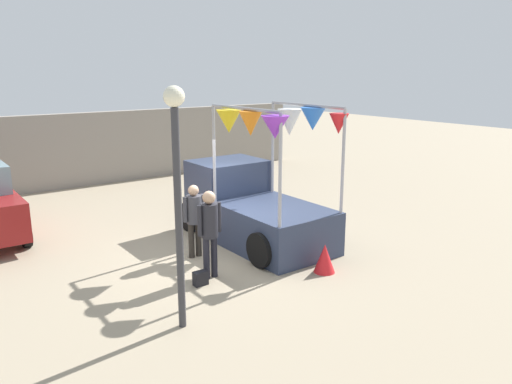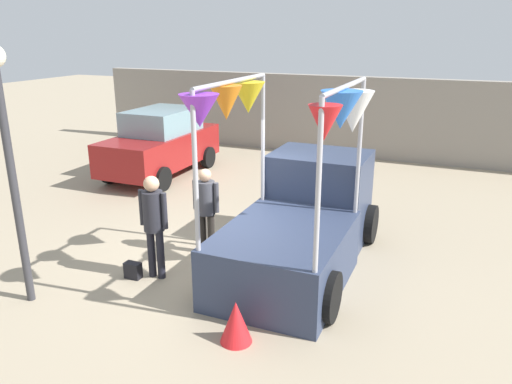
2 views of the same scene
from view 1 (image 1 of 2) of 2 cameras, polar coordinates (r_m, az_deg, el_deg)
name	(u,v)px [view 1 (image 1 of 2)]	position (r m, az deg, el deg)	size (l,w,h in m)	color
ground_plane	(218,256)	(11.31, -4.41, -7.31)	(60.00, 60.00, 0.00)	gray
vendor_truck	(250,201)	(12.23, -0.65, -1.07)	(2.51, 4.12, 3.31)	#2D3851
person_customer	(210,226)	(9.84, -5.33, -3.84)	(0.53, 0.34, 1.79)	black
person_vendor	(194,214)	(11.02, -7.08, -2.52)	(0.53, 0.34, 1.64)	#2D2823
handbag	(201,278)	(9.85, -6.36, -9.76)	(0.28, 0.16, 0.28)	black
street_lamp	(177,175)	(7.63, -9.02, 1.94)	(0.32, 0.32, 3.85)	#333338
brick_boundary_wall	(85,149)	(18.89, -18.99, 4.63)	(18.00, 0.36, 2.60)	gray
folded_kite_bundle_crimson	(325,258)	(10.42, 7.85, -7.51)	(0.44, 0.44, 0.60)	red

